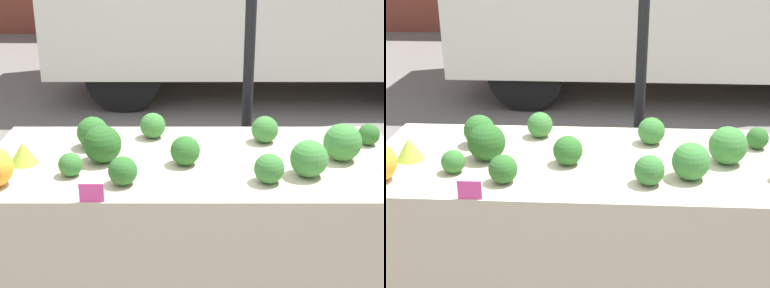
{
  "view_description": "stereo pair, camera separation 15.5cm",
  "coord_description": "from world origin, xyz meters",
  "views": [
    {
      "loc": [
        -0.01,
        -2.46,
        1.87
      ],
      "look_at": [
        0.0,
        0.0,
        0.89
      ],
      "focal_mm": 50.0,
      "sensor_mm": 36.0,
      "label": 1
    },
    {
      "loc": [
        0.14,
        -2.45,
        1.87
      ],
      "look_at": [
        0.0,
        0.0,
        0.89
      ],
      "focal_mm": 50.0,
      "sensor_mm": 36.0,
      "label": 2
    }
  ],
  "objects": [
    {
      "name": "broccoli_head_7",
      "position": [
        -0.58,
        -0.2,
        0.87
      ],
      "size": [
        0.11,
        0.11,
        0.11
      ],
      "color": "#2D6628",
      "rests_on": "market_table"
    },
    {
      "name": "tent_pole",
      "position": [
        0.35,
        0.89,
        1.3
      ],
      "size": [
        0.07,
        0.07,
        2.59
      ],
      "color": "black",
      "rests_on": "ground_plane"
    },
    {
      "name": "broccoli_head_9",
      "position": [
        0.93,
        0.19,
        0.87
      ],
      "size": [
        0.11,
        0.11,
        0.11
      ],
      "color": "#285B23",
      "rests_on": "market_table"
    },
    {
      "name": "broccoli_head_5",
      "position": [
        0.73,
        -0.01,
        0.9
      ],
      "size": [
        0.19,
        0.19,
        0.19
      ],
      "color": "#387533",
      "rests_on": "market_table"
    },
    {
      "name": "market_table",
      "position": [
        0.0,
        -0.07,
        0.72
      ],
      "size": [
        2.1,
        0.94,
        0.81
      ],
      "color": "beige",
      "rests_on": "ground_plane"
    },
    {
      "name": "broccoli_head_0",
      "position": [
        0.53,
        -0.2,
        0.9
      ],
      "size": [
        0.17,
        0.17,
        0.17
      ],
      "color": "#387533",
      "rests_on": "market_table"
    },
    {
      "name": "broccoli_head_8",
      "position": [
        0.34,
        -0.27,
        0.88
      ],
      "size": [
        0.14,
        0.14,
        0.14
      ],
      "color": "#336B2D",
      "rests_on": "market_table"
    },
    {
      "name": "broccoli_head_1",
      "position": [
        -0.45,
        -0.04,
        0.9
      ],
      "size": [
        0.19,
        0.19,
        0.19
      ],
      "color": "#23511E",
      "rests_on": "market_table"
    },
    {
      "name": "broccoli_head_6",
      "position": [
        -0.32,
        -0.29,
        0.88
      ],
      "size": [
        0.13,
        0.13,
        0.13
      ],
      "color": "#285B23",
      "rests_on": "market_table"
    },
    {
      "name": "romanesco_head",
      "position": [
        -0.84,
        -0.06,
        0.87
      ],
      "size": [
        0.14,
        0.14,
        0.11
      ],
      "color": "#93B238",
      "rests_on": "market_table"
    },
    {
      "name": "broccoli_head_4",
      "position": [
        -0.23,
        0.3,
        0.88
      ],
      "size": [
        0.14,
        0.14,
        0.14
      ],
      "color": "#336B2D",
      "rests_on": "market_table"
    },
    {
      "name": "broccoli_head_10",
      "position": [
        -0.53,
        0.16,
        0.89
      ],
      "size": [
        0.17,
        0.17,
        0.17
      ],
      "color": "#285B23",
      "rests_on": "market_table"
    },
    {
      "name": "broccoli_head_2",
      "position": [
        -0.05,
        -0.07,
        0.88
      ],
      "size": [
        0.15,
        0.15,
        0.15
      ],
      "color": "#285B23",
      "rests_on": "market_table"
    },
    {
      "name": "broccoli_head_11",
      "position": [
        0.38,
        0.23,
        0.88
      ],
      "size": [
        0.15,
        0.15,
        0.15
      ],
      "color": "#336B2D",
      "rests_on": "market_table"
    },
    {
      "name": "price_sign",
      "position": [
        -0.43,
        -0.46,
        0.85
      ],
      "size": [
        0.1,
        0.01,
        0.08
      ],
      "color": "#EF4793",
      "rests_on": "market_table"
    }
  ]
}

